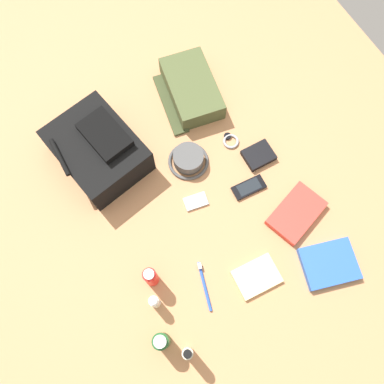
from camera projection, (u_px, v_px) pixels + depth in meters
name	position (u px, v px, depth m)	size (l,w,h in m)	color
ground_plane	(192.00, 197.00, 1.53)	(2.64, 2.02, 0.02)	#B57B4F
backpack	(98.00, 150.00, 1.50)	(0.38, 0.33, 0.17)	black
toiletry_pouch	(191.00, 89.00, 1.62)	(0.32, 0.26, 0.08)	#47512D
bucket_hat	(188.00, 159.00, 1.54)	(0.16, 0.16, 0.06)	#4C4C4C
lotion_bottle	(188.00, 353.00, 1.26)	(0.03, 0.03, 0.17)	beige
shampoo_bottle	(162.00, 341.00, 1.28)	(0.05, 0.05, 0.15)	#19471E
toothpaste_tube	(155.00, 302.00, 1.34)	(0.03, 0.03, 0.12)	white
sunscreen_spray	(151.00, 277.00, 1.35)	(0.05, 0.05, 0.15)	red
paperback_novel	(329.00, 264.00, 1.42)	(0.19, 0.22, 0.03)	blue
travel_guidebook	(296.00, 213.00, 1.48)	(0.19, 0.24, 0.03)	red
cell_phone	(249.00, 187.00, 1.52)	(0.06, 0.13, 0.01)	black
media_player	(195.00, 202.00, 1.50)	(0.07, 0.09, 0.01)	#B7B7BC
wristwatch	(230.00, 141.00, 1.58)	(0.07, 0.06, 0.01)	#99999E
toothbrush	(204.00, 283.00, 1.41)	(0.17, 0.05, 0.02)	blue
wallet	(259.00, 155.00, 1.56)	(0.09, 0.11, 0.02)	black
notepad	(257.00, 276.00, 1.41)	(0.11, 0.15, 0.02)	beige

